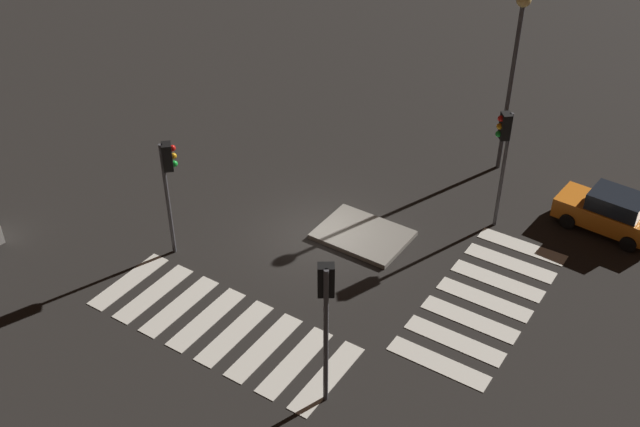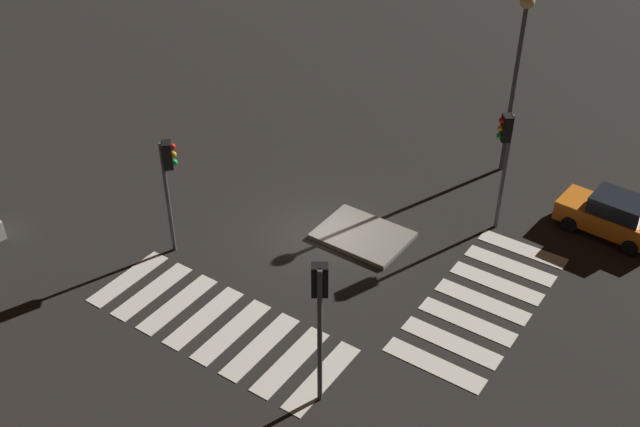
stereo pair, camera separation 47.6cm
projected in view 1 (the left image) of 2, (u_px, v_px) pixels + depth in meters
The scene contains 9 objects.
ground_plane at pixel (320, 236), 28.22m from camera, with size 80.00×80.00×0.00m, color black.
traffic_island at pixel (363, 235), 28.11m from camera, with size 3.29×2.49×0.18m.
car_orange at pixel (610, 212), 28.09m from camera, with size 3.83×1.99×1.62m.
traffic_light_east at pixel (326, 301), 19.88m from camera, with size 0.54×0.53×4.73m.
traffic_light_south at pixel (168, 172), 25.55m from camera, with size 0.53×0.54×4.42m.
traffic_light_north at pixel (504, 143), 26.77m from camera, with size 0.53×0.54×4.68m.
street_lamp at pixel (515, 53), 29.29m from camera, with size 0.56×0.56×7.49m.
crosswalk_near at pixel (221, 326), 24.25m from camera, with size 8.75×3.20×0.02m.
crosswalk_side at pixel (484, 299), 25.30m from camera, with size 3.20×7.60×0.02m.
Camera 1 is at (12.41, -18.98, 16.82)m, focal length 42.87 mm.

